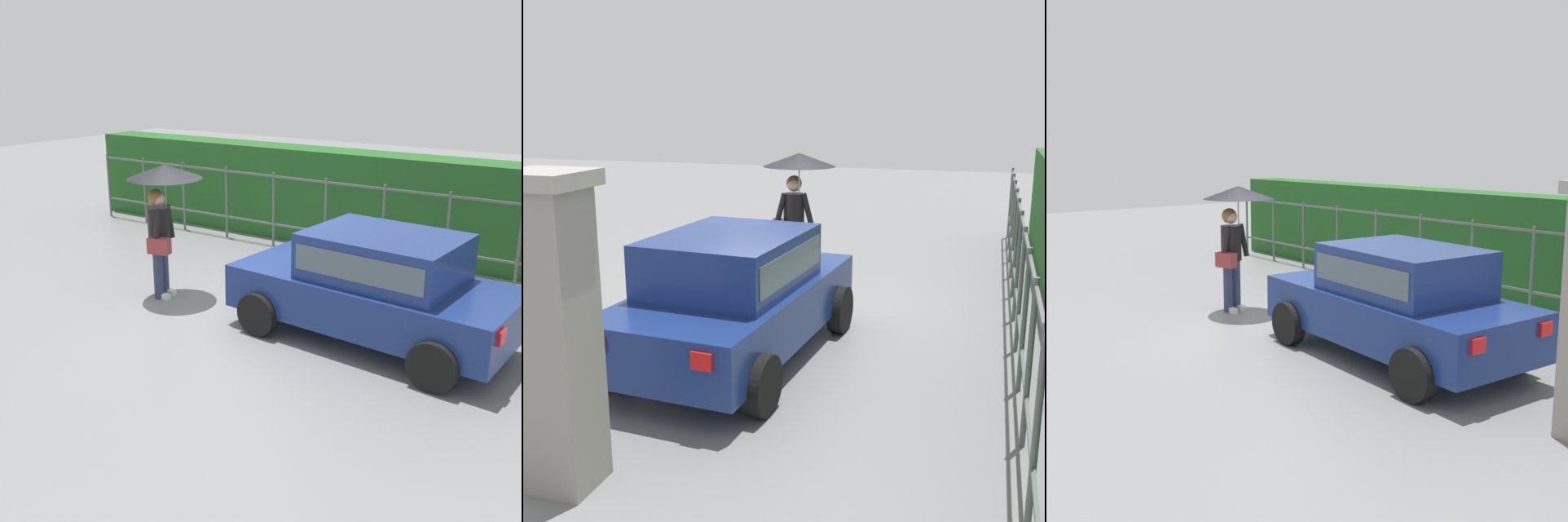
# 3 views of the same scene
# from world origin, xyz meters

# --- Properties ---
(ground_plane) EXTENTS (40.00, 40.00, 0.00)m
(ground_plane) POSITION_xyz_m (0.00, 0.00, 0.00)
(ground_plane) COLOR slate
(car) EXTENTS (3.84, 2.08, 1.48)m
(car) POSITION_xyz_m (2.20, 0.14, 0.80)
(car) COLOR navy
(car) RESTS_ON ground
(pedestrian) EXTENTS (1.15, 1.15, 2.09)m
(pedestrian) POSITION_xyz_m (-1.23, -0.15, 1.63)
(pedestrian) COLOR #2D3856
(pedestrian) RESTS_ON ground
(gate_pillar) EXTENTS (0.60, 0.60, 2.42)m
(gate_pillar) POSITION_xyz_m (4.98, -0.17, 1.24)
(gate_pillar) COLOR gray
(gate_pillar) RESTS_ON ground
(fence_section) EXTENTS (11.78, 0.05, 1.50)m
(fence_section) POSITION_xyz_m (-0.19, 3.21, 0.83)
(fence_section) COLOR #59605B
(fence_section) RESTS_ON ground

